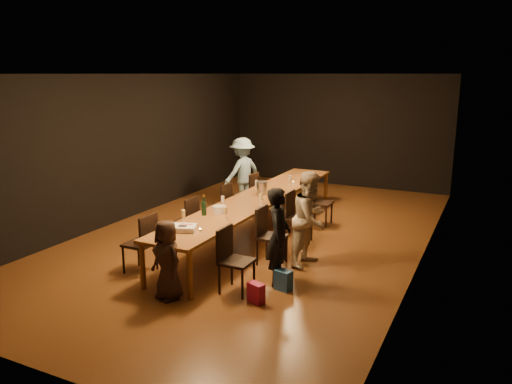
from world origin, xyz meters
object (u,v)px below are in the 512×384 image
at_px(chair_right_3, 321,202).
at_px(woman_birthday, 279,236).
at_px(chair_right_1, 272,236).
at_px(chair_left_2, 218,207).
at_px(chair_right_0, 237,261).
at_px(woman_tan, 310,219).
at_px(champagne_bottle, 204,205).
at_px(chair_left_3, 246,194).
at_px(birthday_cake, 184,228).
at_px(chair_left_0, 139,243).
at_px(ice_bucket, 262,187).
at_px(table, 257,200).
at_px(chair_right_2, 299,217).
at_px(child, 167,260).
at_px(plate_stack, 219,209).
at_px(chair_left_1, 184,223).
at_px(man_blue, 242,172).

height_order(chair_right_3, woman_birthday, woman_birthday).
xyz_separation_m(chair_right_1, chair_left_2, (-1.70, 1.20, 0.00)).
distance_m(chair_right_0, woman_tan, 1.58).
xyz_separation_m(chair_right_0, champagne_bottle, (-1.09, 0.91, 0.46)).
relative_size(chair_left_3, birthday_cake, 2.14).
distance_m(chair_left_0, ice_bucket, 2.85).
height_order(table, chair_right_2, chair_right_2).
bearing_deg(chair_left_0, child, -121.81).
bearing_deg(table, child, -88.07).
bearing_deg(chair_right_2, woman_tan, 30.17).
xyz_separation_m(chair_right_1, plate_stack, (-0.93, -0.06, 0.35)).
distance_m(chair_right_3, child, 4.26).
height_order(chair_right_0, plate_stack, chair_right_0).
bearing_deg(chair_left_0, woman_birthday, -75.73).
relative_size(chair_right_3, champagne_bottle, 2.66).
height_order(table, chair_left_1, chair_left_1).
xyz_separation_m(chair_left_1, ice_bucket, (0.81, 1.51, 0.40)).
height_order(woman_birthday, birthday_cake, woman_birthday).
bearing_deg(chair_right_3, chair_left_3, -90.00).
relative_size(child, plate_stack, 5.12).
distance_m(chair_left_0, chair_left_1, 1.20).
height_order(chair_left_3, plate_stack, chair_left_3).
bearing_deg(child, champagne_bottle, 121.69).
bearing_deg(child, ice_bucket, 111.33).
height_order(chair_right_2, champagne_bottle, champagne_bottle).
distance_m(birthday_cake, champagne_bottle, 0.87).
distance_m(chair_right_0, woman_birthday, 0.72).
height_order(woman_tan, ice_bucket, woman_tan).
relative_size(chair_left_3, woman_tan, 0.61).
xyz_separation_m(woman_tan, man_blue, (-2.72, 2.87, 0.02)).
xyz_separation_m(chair_right_0, woman_birthday, (0.40, 0.53, 0.26)).
xyz_separation_m(chair_right_2, birthday_cake, (-0.92, -2.32, 0.33)).
bearing_deg(table, man_blue, 124.44).
bearing_deg(chair_right_1, chair_right_3, 180.00).
distance_m(chair_right_0, chair_left_1, 2.08).
relative_size(woman_birthday, woman_tan, 0.94).
distance_m(man_blue, champagne_bottle, 3.57).
xyz_separation_m(chair_left_3, woman_birthday, (2.10, -3.07, 0.26)).
xyz_separation_m(chair_left_2, birthday_cake, (0.78, -2.32, 0.33)).
height_order(chair_right_2, woman_tan, woman_tan).
bearing_deg(ice_bucket, woman_tan, -41.08).
height_order(chair_left_1, man_blue, man_blue).
bearing_deg(woman_tan, chair_right_3, 22.79).
bearing_deg(chair_left_3, chair_right_1, -144.69).
distance_m(table, man_blue, 2.33).
bearing_deg(chair_right_1, child, -22.73).
distance_m(table, plate_stack, 1.27).
bearing_deg(chair_right_2, chair_left_0, -35.31).
distance_m(chair_right_2, chair_left_3, 2.08).
bearing_deg(chair_right_2, chair_left_1, -54.78).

